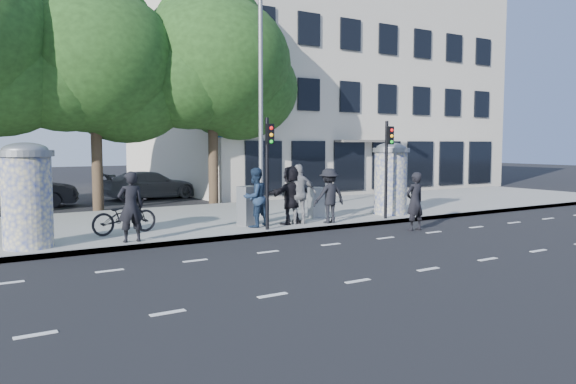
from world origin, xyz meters
TOP-DOWN VIEW (x-y plane):
  - ground at (0.00, 0.00)m, footprint 120.00×120.00m
  - sidewalk at (0.00, 7.50)m, footprint 40.00×8.00m
  - curb at (0.00, 3.55)m, footprint 40.00×0.10m
  - lane_dash_near at (0.00, -2.20)m, footprint 32.00×0.12m
  - lane_dash_far at (0.00, 1.40)m, footprint 32.00×0.12m
  - ad_column_left at (-7.20, 4.50)m, footprint 1.36×1.36m
  - ad_column_right at (5.20, 4.70)m, footprint 1.36×1.36m
  - traffic_pole_near at (-0.60, 3.79)m, footprint 0.22×0.31m
  - traffic_pole_far at (4.20, 3.79)m, footprint 0.22×0.31m
  - street_lamp at (0.80, 6.63)m, footprint 0.25×0.93m
  - tree_near_left at (-3.50, 12.70)m, footprint 6.80×6.80m
  - tree_center at (1.50, 12.30)m, footprint 7.00×7.00m
  - building at (12.00, 19.99)m, footprint 20.30×15.85m
  - ped_b at (-4.76, 3.91)m, footprint 0.70×0.47m
  - ped_c at (-0.66, 4.50)m, footprint 1.06×0.92m
  - ped_d at (1.85, 4.00)m, footprint 1.19×0.70m
  - ped_e at (0.89, 4.33)m, footprint 1.29×0.95m
  - ped_f at (0.63, 4.44)m, footprint 1.86×0.96m
  - man_road at (3.78, 2.02)m, footprint 0.68×0.45m
  - bicycle at (-4.53, 5.35)m, footprint 0.98×2.04m
  - cabinet_left at (-0.63, 5.04)m, footprint 0.70×0.60m
  - cabinet_right at (2.26, 5.31)m, footprint 0.53×0.39m
  - car_mid at (-5.92, 15.84)m, footprint 2.69×4.69m
  - car_right at (0.03, 16.61)m, footprint 2.23×4.86m

SIDE VIEW (x-z plane):
  - ground at x=0.00m, z-range 0.00..0.00m
  - lane_dash_near at x=0.00m, z-range 0.00..0.01m
  - lane_dash_far at x=0.00m, z-range 0.00..0.01m
  - sidewalk at x=0.00m, z-range 0.00..0.15m
  - curb at x=0.00m, z-range -0.01..0.15m
  - bicycle at x=-4.53m, z-range 0.15..1.18m
  - cabinet_right at x=2.26m, z-range 0.15..1.23m
  - car_right at x=0.03m, z-range 0.00..1.38m
  - car_mid at x=-5.92m, z-range 0.00..1.46m
  - cabinet_left at x=-0.63m, z-range 0.15..1.40m
  - man_road at x=3.78m, z-range 0.00..1.87m
  - ped_d at x=1.85m, z-range 0.15..1.96m
  - ped_c at x=-0.66m, z-range 0.15..2.02m
  - ped_b at x=-4.76m, z-range 0.15..2.04m
  - ped_f at x=0.63m, z-range 0.15..2.06m
  - ped_e at x=0.89m, z-range 0.15..2.11m
  - ad_column_left at x=-7.20m, z-range 0.21..2.86m
  - ad_column_right at x=5.20m, z-range 0.21..2.86m
  - traffic_pole_near at x=-0.60m, z-range 0.53..3.93m
  - traffic_pole_far at x=4.20m, z-range 0.53..3.93m
  - street_lamp at x=0.80m, z-range 0.79..8.79m
  - building at x=12.00m, z-range -0.01..11.99m
  - tree_near_left at x=-3.50m, z-range 1.58..10.55m
  - tree_center at x=1.50m, z-range 1.66..10.96m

